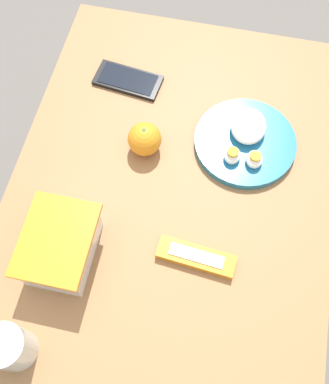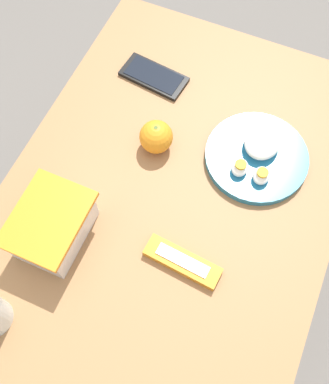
% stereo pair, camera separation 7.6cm
% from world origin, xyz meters
% --- Properties ---
extents(ground_plane, '(10.00, 10.00, 0.00)m').
position_xyz_m(ground_plane, '(0.00, 0.00, 0.00)').
color(ground_plane, '#66605B').
extents(table, '(1.04, 0.68, 0.74)m').
position_xyz_m(table, '(0.00, 0.00, 0.64)').
color(table, '#996B42').
rests_on(table, ground_plane).
extents(food_container, '(0.17, 0.13, 0.09)m').
position_xyz_m(food_container, '(-0.14, 0.18, 0.78)').
color(food_container, white).
rests_on(food_container, table).
extents(orange_fruit, '(0.07, 0.07, 0.07)m').
position_xyz_m(orange_fruit, '(0.13, 0.08, 0.78)').
color(orange_fruit, orange).
rests_on(orange_fruit, table).
extents(rice_plate, '(0.22, 0.22, 0.05)m').
position_xyz_m(rice_plate, '(0.19, -0.14, 0.76)').
color(rice_plate, teal).
rests_on(rice_plate, table).
extents(candy_bar, '(0.06, 0.16, 0.02)m').
position_xyz_m(candy_bar, '(-0.10, -0.08, 0.75)').
color(candy_bar, orange).
rests_on(candy_bar, table).
extents(cell_phone, '(0.09, 0.16, 0.01)m').
position_xyz_m(cell_phone, '(0.30, 0.16, 0.75)').
color(cell_phone, black).
rests_on(cell_phone, table).
extents(drinking_glass, '(0.07, 0.07, 0.10)m').
position_xyz_m(drinking_glass, '(-0.33, 0.20, 0.79)').
color(drinking_glass, silver).
rests_on(drinking_glass, table).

